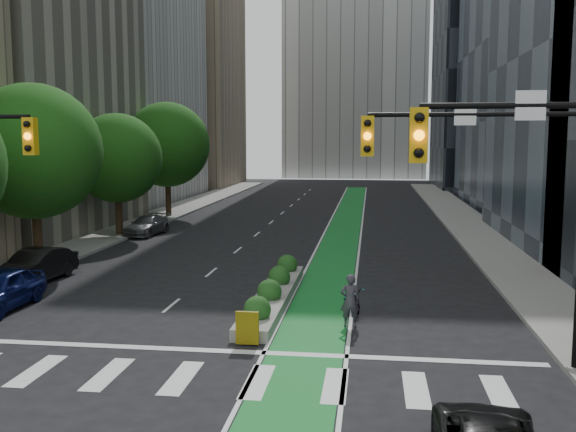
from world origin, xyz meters
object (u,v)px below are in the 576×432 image
(parked_car_left_mid, at_px, (36,266))
(parked_car_left_far, at_px, (147,225))
(median_planter, at_px, (274,292))
(cyclist, at_px, (350,301))
(bicycle, at_px, (352,299))

(parked_car_left_mid, bearing_deg, parked_car_left_far, 95.34)
(median_planter, xyz_separation_m, parked_car_left_mid, (-10.70, 2.01, 0.35))
(parked_car_left_far, bearing_deg, cyclist, -48.19)
(median_planter, relative_size, parked_car_left_mid, 2.36)
(cyclist, bearing_deg, bicycle, -96.69)
(median_planter, bearing_deg, cyclist, -44.13)
(median_planter, distance_m, bicycle, 3.15)
(cyclist, distance_m, parked_car_left_mid, 14.54)
(cyclist, relative_size, parked_car_left_mid, 0.41)
(bicycle, xyz_separation_m, parked_car_left_far, (-13.70, 16.81, 0.15))
(bicycle, xyz_separation_m, parked_car_left_mid, (-13.70, 2.98, 0.25))
(parked_car_left_mid, xyz_separation_m, parked_car_left_far, (0.00, 13.83, -0.10))
(median_planter, distance_m, cyclist, 4.19)
(median_planter, xyz_separation_m, cyclist, (2.99, -2.90, 0.52))
(cyclist, bearing_deg, parked_car_left_far, -60.14)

